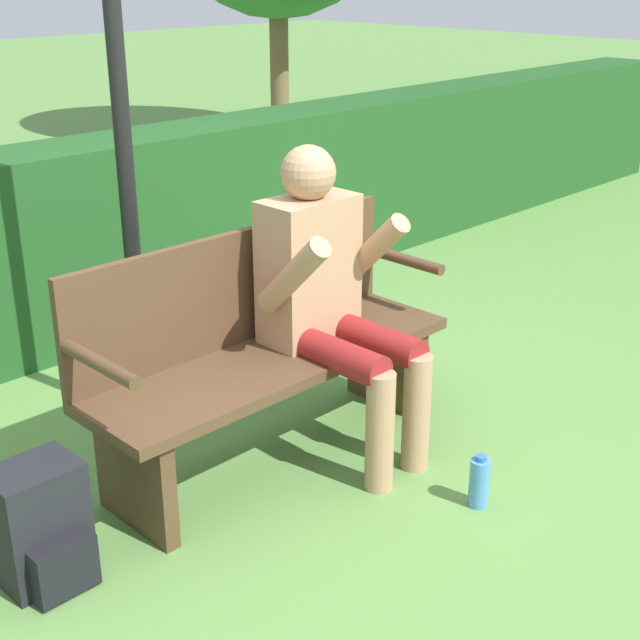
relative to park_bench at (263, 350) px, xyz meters
name	(u,v)px	position (x,y,z in m)	size (l,w,h in m)	color
ground_plane	(277,457)	(0.00, -0.07, -0.46)	(40.00, 40.00, 0.00)	#5B8942
hedge_back	(55,249)	(0.00, 1.61, 0.06)	(12.00, 0.47, 1.03)	#1E4C1E
park_bench	(263,350)	(0.00, 0.00, 0.00)	(1.59, 0.47, 0.92)	#513823
person_seated	(329,291)	(0.23, -0.13, 0.22)	(0.53, 0.66, 1.24)	tan
backpack	(41,527)	(-1.05, -0.10, -0.27)	(0.28, 0.28, 0.41)	black
water_bottle	(479,482)	(0.30, -0.86, -0.36)	(0.08, 0.08, 0.21)	#4C8CCC
signpost	(116,50)	(-0.19, 0.58, 1.12)	(0.32, 0.09, 2.85)	black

